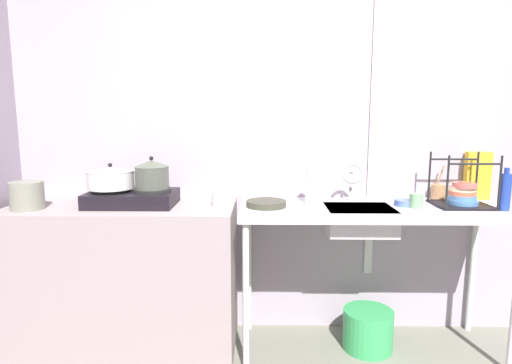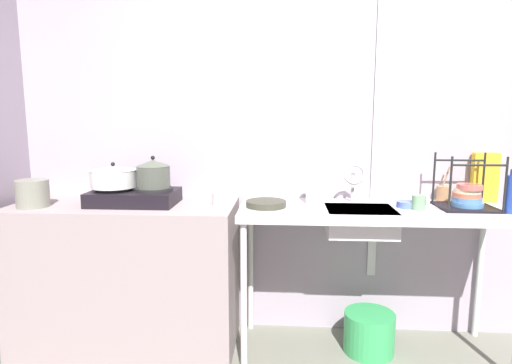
% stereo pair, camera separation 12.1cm
% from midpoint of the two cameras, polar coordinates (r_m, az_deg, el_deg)
% --- Properties ---
extents(wall_back, '(4.76, 0.10, 2.49)m').
position_cam_midpoint_polar(wall_back, '(2.73, 11.84, 5.76)').
color(wall_back, '#9D939F').
rests_on(wall_back, ground).
extents(wall_metal_strip, '(0.05, 0.01, 1.99)m').
position_cam_midpoint_polar(wall_metal_strip, '(2.72, 17.28, 8.17)').
color(wall_metal_strip, silver).
extents(counter_concrete, '(1.30, 0.55, 0.87)m').
position_cam_midpoint_polar(counter_concrete, '(2.71, -15.62, -11.97)').
color(counter_concrete, gray).
rests_on(counter_concrete, ground).
extents(counter_sink, '(1.52, 0.55, 0.87)m').
position_cam_midpoint_polar(counter_sink, '(2.51, 16.85, -4.86)').
color(counter_sink, silver).
rests_on(counter_sink, ground).
extents(stove, '(0.49, 0.31, 0.10)m').
position_cam_midpoint_polar(stove, '(2.56, -14.74, -1.87)').
color(stove, black).
rests_on(stove, counter_concrete).
extents(pot_on_left_burner, '(0.26, 0.26, 0.15)m').
position_cam_midpoint_polar(pot_on_left_burner, '(2.58, -17.34, 0.69)').
color(pot_on_left_burner, silver).
rests_on(pot_on_left_burner, stove).
extents(pot_on_right_burner, '(0.19, 0.19, 0.19)m').
position_cam_midpoint_polar(pot_on_right_burner, '(2.50, -12.29, 1.11)').
color(pot_on_right_burner, '#444A40').
rests_on(pot_on_right_burner, stove).
extents(pot_beside_stove, '(0.18, 0.18, 0.15)m').
position_cam_midpoint_polar(pot_beside_stove, '(2.68, -26.71, -1.38)').
color(pot_beside_stove, slate).
rests_on(pot_beside_stove, counter_concrete).
extents(percolator, '(0.11, 0.11, 0.17)m').
position_cam_midpoint_polar(percolator, '(2.46, -3.26, -1.17)').
color(percolator, silver).
rests_on(percolator, counter_concrete).
extents(sink_basin, '(0.38, 0.31, 0.14)m').
position_cam_midpoint_polar(sink_basin, '(2.46, 15.19, -5.09)').
color(sink_basin, silver).
rests_on(sink_basin, counter_sink).
extents(faucet, '(0.13, 0.07, 0.24)m').
position_cam_midpoint_polar(faucet, '(2.55, 14.39, 0.68)').
color(faucet, silver).
rests_on(faucet, counter_sink).
extents(frying_pan, '(0.23, 0.23, 0.04)m').
position_cam_midpoint_polar(frying_pan, '(2.41, 2.81, -2.94)').
color(frying_pan, '#343529').
rests_on(frying_pan, counter_sink).
extents(dish_rack, '(0.30, 0.27, 0.30)m').
position_cam_midpoint_polar(dish_rack, '(2.66, 27.69, -1.85)').
color(dish_rack, black).
rests_on(dish_rack, counter_sink).
extents(cup_by_rack, '(0.07, 0.07, 0.08)m').
position_cam_midpoint_polar(cup_by_rack, '(2.51, 22.32, -2.57)').
color(cup_by_rack, '#669368').
rests_on(cup_by_rack, counter_sink).
extents(small_bowl_on_drainboard, '(0.11, 0.11, 0.04)m').
position_cam_midpoint_polar(small_bowl_on_drainboard, '(2.55, 20.90, -2.83)').
color(small_bowl_on_drainboard, '#4C65B7').
rests_on(small_bowl_on_drainboard, counter_sink).
extents(bottle_by_sink, '(0.08, 0.08, 0.24)m').
position_cam_midpoint_polar(bottle_by_sink, '(2.48, 9.12, -0.55)').
color(bottle_by_sink, white).
rests_on(bottle_by_sink, counter_sink).
extents(bottle_by_rack, '(0.06, 0.06, 0.24)m').
position_cam_midpoint_polar(bottle_by_rack, '(2.64, 32.23, -1.35)').
color(bottle_by_rack, navy).
rests_on(bottle_by_rack, counter_sink).
extents(cereal_box, '(0.15, 0.08, 0.29)m').
position_cam_midpoint_polar(cereal_box, '(2.91, 29.45, 0.55)').
color(cereal_box, gold).
rests_on(cereal_box, counter_sink).
extents(utensil_jar, '(0.08, 0.08, 0.21)m').
position_cam_midpoint_polar(utensil_jar, '(2.83, 25.06, -1.38)').
color(utensil_jar, '#A5774F').
rests_on(utensil_jar, counter_sink).
extents(bucket_on_floor, '(0.30, 0.30, 0.24)m').
position_cam_midpoint_polar(bucket_on_floor, '(2.76, 16.25, -18.84)').
color(bucket_on_floor, green).
rests_on(bucket_on_floor, ground).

